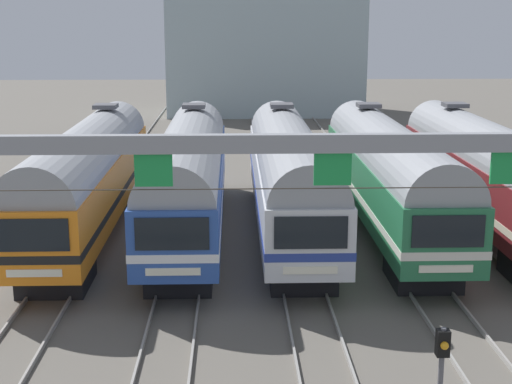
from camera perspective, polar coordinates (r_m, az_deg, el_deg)
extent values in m
plane|color=#5B564F|center=(32.02, 2.52, -3.17)|extent=(160.00, 160.00, 0.00)
cube|color=gray|center=(48.94, -9.86, 2.57)|extent=(0.07, 70.00, 0.15)
cube|color=gray|center=(48.76, -8.19, 2.59)|extent=(0.07, 70.00, 0.15)
cube|color=gray|center=(48.52, -4.86, 2.63)|extent=(0.07, 70.00, 0.15)
cube|color=gray|center=(48.47, -3.17, 2.65)|extent=(0.07, 70.00, 0.15)
cube|color=gray|center=(48.48, 0.18, 2.67)|extent=(0.07, 70.00, 0.15)
cube|color=gray|center=(48.55, 1.88, 2.68)|extent=(0.07, 70.00, 0.15)
cube|color=gray|center=(48.81, 5.20, 2.69)|extent=(0.07, 70.00, 0.15)
cube|color=gray|center=(49.01, 6.87, 2.69)|extent=(0.07, 70.00, 0.15)
cube|color=gray|center=(49.51, 10.12, 2.69)|extent=(0.07, 70.00, 0.15)
cube|color=gray|center=(49.83, 11.73, 2.68)|extent=(0.07, 70.00, 0.15)
cube|color=orange|center=(31.97, -12.87, 0.59)|extent=(2.85, 18.00, 2.35)
cube|color=black|center=(32.05, -12.84, -0.02)|extent=(2.88, 18.02, 0.28)
cylinder|color=gray|center=(31.73, -12.98, 2.66)|extent=(2.74, 17.64, 2.74)
cube|color=black|center=(23.35, -17.06, -3.23)|extent=(2.28, 0.06, 1.03)
cube|color=silver|center=(23.72, -16.86, -6.06)|extent=(1.71, 0.05, 0.24)
cube|color=black|center=(26.51, -15.23, -6.05)|extent=(2.28, 2.60, 1.05)
cube|color=black|center=(38.39, -10.99, 0.22)|extent=(2.28, 2.60, 1.05)
cube|color=#4C4C51|center=(36.40, -11.61, 6.55)|extent=(1.10, 1.10, 0.20)
cube|color=#284C9E|center=(31.43, -5.22, 0.66)|extent=(2.85, 18.00, 2.35)
cube|color=white|center=(31.51, -5.20, 0.03)|extent=(2.88, 18.02, 0.28)
cylinder|color=gray|center=(31.19, -5.26, 2.76)|extent=(2.74, 17.64, 2.74)
cube|color=black|center=(22.60, -6.55, -3.26)|extent=(2.28, 0.06, 1.03)
cube|color=silver|center=(22.98, -6.47, -6.18)|extent=(1.71, 0.05, 0.24)
cube|color=black|center=(25.85, -5.94, -6.13)|extent=(2.28, 2.60, 1.05)
cube|color=black|center=(37.94, -4.62, 0.27)|extent=(2.28, 2.60, 1.05)
cube|color=#4C4C51|center=(35.93, -4.85, 6.69)|extent=(1.10, 1.10, 0.20)
cube|color=silver|center=(31.46, 2.57, 0.71)|extent=(2.85, 18.00, 2.35)
cube|color=navy|center=(31.54, 2.56, 0.09)|extent=(2.88, 18.02, 0.28)
cylinder|color=gray|center=(31.22, 2.59, 2.82)|extent=(2.74, 17.64, 2.74)
cube|color=black|center=(22.65, 4.29, -3.17)|extent=(2.28, 0.06, 1.03)
cube|color=silver|center=(23.02, 4.24, -6.09)|extent=(1.71, 0.05, 0.24)
cube|color=black|center=(25.89, 3.58, -6.05)|extent=(2.28, 2.60, 1.05)
cube|color=black|center=(37.96, 1.83, 0.31)|extent=(2.28, 2.60, 1.05)
cube|color=#4C4C51|center=(35.96, 2.01, 6.73)|extent=(1.10, 1.10, 0.20)
cube|color=#236B42|center=(32.06, 10.19, 0.76)|extent=(2.85, 18.00, 2.35)
cube|color=silver|center=(32.14, 10.17, 0.14)|extent=(2.88, 18.02, 0.28)
cylinder|color=gray|center=(31.83, 10.28, 2.82)|extent=(2.74, 17.64, 2.74)
cube|color=black|center=(23.48, 14.72, -2.98)|extent=(2.28, 0.06, 1.03)
cube|color=silver|center=(23.85, 14.54, -5.80)|extent=(1.71, 0.05, 0.24)
cube|color=black|center=(26.62, 12.81, -5.82)|extent=(2.28, 2.60, 1.05)
cube|color=black|center=(38.47, 8.18, 0.36)|extent=(2.28, 2.60, 1.05)
cube|color=#4C4C51|center=(36.49, 8.75, 6.68)|extent=(1.10, 1.10, 0.20)
cube|color=maroon|center=(33.21, 17.42, 0.79)|extent=(2.85, 18.00, 2.35)
cube|color=beige|center=(33.29, 17.37, 0.19)|extent=(2.88, 18.02, 0.28)
cylinder|color=gray|center=(32.98, 17.56, 2.78)|extent=(2.74, 17.64, 2.74)
cube|color=black|center=(39.43, 14.30, 0.39)|extent=(2.28, 2.60, 1.05)
cube|color=#4C4C51|center=(37.50, 15.22, 6.55)|extent=(1.10, 1.10, 0.20)
cube|color=gray|center=(17.50, 6.03, 3.80)|extent=(21.87, 0.32, 0.44)
cube|color=#198C3F|center=(17.56, -7.97, 1.71)|extent=(0.90, 0.08, 0.80)
cube|color=#198C3F|center=(17.61, 5.98, 1.81)|extent=(0.90, 0.08, 0.80)
cube|color=#198C3F|center=(18.67, 19.07, 1.80)|extent=(0.90, 0.08, 0.80)
cylinder|color=#3F382D|center=(17.72, 5.94, 0.29)|extent=(21.87, 0.03, 0.03)
cylinder|color=#59595E|center=(17.11, 14.12, -14.25)|extent=(0.12, 0.12, 2.64)
cube|color=black|center=(16.69, 14.31, -11.29)|extent=(0.28, 0.24, 0.60)
sphere|color=orange|center=(16.57, 14.45, -11.49)|extent=(0.18, 0.18, 0.18)
cube|color=#9EB2B7|center=(72.15, 0.66, 10.46)|extent=(18.29, 10.00, 10.73)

